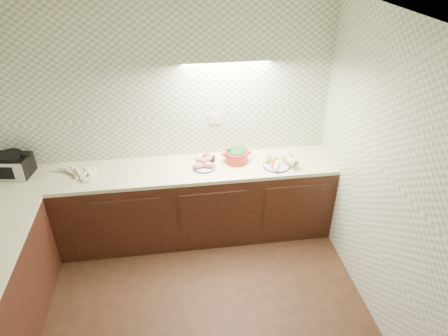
{
  "coord_description": "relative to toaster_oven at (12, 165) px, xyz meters",
  "views": [
    {
      "loc": [
        0.09,
        -2.14,
        3.12
      ],
      "look_at": [
        0.57,
        1.25,
        1.02
      ],
      "focal_mm": 32.0,
      "sensor_mm": 36.0,
      "label": 1
    }
  ],
  "objects": [
    {
      "name": "dutch_oven",
      "position": [
        2.31,
        -0.05,
        -0.03
      ],
      "size": [
        0.32,
        0.25,
        0.18
      ],
      "rotation": [
        0.0,
        0.0,
        -0.0
      ],
      "color": "#AB2316",
      "rests_on": "counter"
    },
    {
      "name": "counter",
      "position": [
        0.88,
        -0.93,
        -0.57
      ],
      "size": [
        3.6,
        3.6,
        0.9
      ],
      "color": "black",
      "rests_on": "ground"
    },
    {
      "name": "sweet_potato_plate",
      "position": [
        1.95,
        -0.13,
        -0.07
      ],
      "size": [
        0.25,
        0.25,
        0.11
      ],
      "rotation": [
        0.0,
        0.0,
        0.05
      ],
      "color": "#1A1943",
      "rests_on": "counter"
    },
    {
      "name": "onion_bowl",
      "position": [
        2.01,
        0.01,
        -0.08
      ],
      "size": [
        0.14,
        0.14,
        0.1
      ],
      "color": "black",
      "rests_on": "counter"
    },
    {
      "name": "veg_plate",
      "position": [
        2.78,
        -0.18,
        -0.07
      ],
      "size": [
        0.36,
        0.35,
        0.13
      ],
      "rotation": [
        0.0,
        0.0,
        0.25
      ],
      "color": "#1A1943",
      "rests_on": "counter"
    },
    {
      "name": "toaster_oven",
      "position": [
        0.0,
        0.0,
        0.0
      ],
      "size": [
        0.4,
        0.33,
        0.25
      ],
      "rotation": [
        0.0,
        0.0,
        -0.18
      ],
      "color": "black",
      "rests_on": "counter"
    },
    {
      "name": "room",
      "position": [
        1.56,
        -1.61,
        0.61
      ],
      "size": [
        3.6,
        3.6,
        2.6
      ],
      "color": "black",
      "rests_on": "ground"
    },
    {
      "name": "parsnip_pile",
      "position": [
        0.63,
        -0.12,
        -0.09
      ],
      "size": [
        0.39,
        0.37,
        0.07
      ],
      "color": "#FAECC7",
      "rests_on": "counter"
    }
  ]
}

